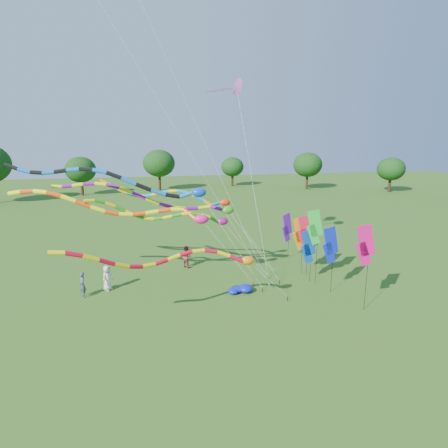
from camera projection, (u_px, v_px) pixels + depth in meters
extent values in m
plane|color=#2C5817|center=(250.00, 322.00, 20.86)|extent=(160.00, 160.00, 0.00)
cylinder|color=#382314|center=(387.00, 185.00, 65.97)|extent=(0.50, 0.50, 3.48)
ellipsoid|color=#0F390F|center=(389.00, 159.00, 64.93)|extent=(7.35, 7.35, 6.25)
cylinder|color=#382314|center=(306.00, 184.00, 69.31)|extent=(0.50, 0.50, 2.92)
ellipsoid|color=#0F390F|center=(307.00, 163.00, 68.44)|extent=(6.16, 6.16, 5.23)
cylinder|color=#382314|center=(233.00, 179.00, 74.66)|extent=(0.50, 0.50, 3.56)
ellipsoid|color=#0F390F|center=(233.00, 156.00, 73.60)|extent=(7.52, 7.52, 6.39)
cylinder|color=#382314|center=(160.00, 184.00, 71.36)|extent=(0.50, 0.50, 2.60)
ellipsoid|color=#0F390F|center=(159.00, 166.00, 70.58)|extent=(5.48, 5.48, 4.66)
cylinder|color=#382314|center=(81.00, 186.00, 66.38)|extent=(0.50, 0.50, 2.95)
ellipsoid|color=#0F390F|center=(79.00, 164.00, 65.50)|extent=(6.24, 6.24, 5.30)
cylinder|color=black|center=(287.00, 299.00, 23.51)|extent=(0.05, 0.05, 0.30)
cylinder|color=silver|center=(268.00, 279.00, 22.58)|extent=(0.02, 0.02, 4.02)
ellipsoid|color=orange|center=(248.00, 260.00, 21.67)|extent=(0.80, 0.52, 0.52)
cylinder|color=red|center=(236.00, 259.00, 21.43)|extent=(0.23, 0.23, 0.83)
cylinder|color=yellow|center=(223.00, 254.00, 21.22)|extent=(0.23, 0.23, 0.79)
cylinder|color=red|center=(211.00, 251.00, 21.01)|extent=(0.23, 0.23, 0.74)
cylinder|color=yellow|center=(198.00, 251.00, 20.79)|extent=(0.23, 0.23, 0.72)
cylinder|color=red|center=(186.00, 253.00, 20.53)|extent=(0.23, 0.23, 0.72)
cylinder|color=yellow|center=(174.00, 257.00, 20.23)|extent=(0.23, 0.23, 0.73)
cylinder|color=red|center=(161.00, 262.00, 19.88)|extent=(0.23, 0.23, 0.73)
cylinder|color=yellow|center=(149.00, 265.00, 19.45)|extent=(0.23, 0.23, 0.74)
cylinder|color=red|center=(136.00, 267.00, 18.98)|extent=(0.23, 0.23, 0.76)
cylinder|color=yellow|center=(122.00, 265.00, 18.46)|extent=(0.23, 0.23, 0.80)
cylinder|color=red|center=(107.00, 262.00, 17.94)|extent=(0.23, 0.23, 0.82)
cylinder|color=yellow|center=(91.00, 258.00, 17.45)|extent=(0.23, 0.23, 0.80)
cylinder|color=red|center=(74.00, 254.00, 17.03)|extent=(0.23, 0.23, 0.76)
cylinder|color=yellow|center=(56.00, 253.00, 16.69)|extent=(0.23, 0.23, 0.72)
cylinder|color=black|center=(253.00, 285.00, 25.66)|extent=(0.05, 0.05, 0.30)
cylinder|color=silver|center=(228.00, 252.00, 25.03)|extent=(0.02, 0.02, 5.73)
ellipsoid|color=#EA1A73|center=(201.00, 219.00, 24.43)|extent=(0.98, 0.63, 0.63)
cylinder|color=#FA430D|center=(190.00, 214.00, 24.59)|extent=(0.28, 0.28, 1.13)
cylinder|color=#FDFF0D|center=(177.00, 209.00, 24.76)|extent=(0.28, 0.28, 0.83)
cylinder|color=#FA430D|center=(165.00, 210.00, 24.72)|extent=(0.28, 0.28, 0.84)
cylinder|color=#FDFF0D|center=(152.00, 212.00, 24.64)|extent=(0.28, 0.28, 0.84)
cylinder|color=#FA430D|center=(139.00, 214.00, 24.49)|extent=(0.28, 0.28, 0.85)
cylinder|color=#FDFF0D|center=(126.00, 214.00, 24.28)|extent=(0.28, 0.28, 0.85)
cylinder|color=#FA430D|center=(112.00, 213.00, 24.02)|extent=(0.28, 0.28, 0.88)
cylinder|color=#FDFF0D|center=(98.00, 209.00, 23.74)|extent=(0.28, 0.28, 0.91)
cylinder|color=#FA430D|center=(83.00, 204.00, 23.47)|extent=(0.28, 0.28, 0.92)
cylinder|color=#FDFF0D|center=(69.00, 199.00, 23.24)|extent=(0.28, 0.28, 0.90)
cylinder|color=#FA430D|center=(54.00, 194.00, 23.10)|extent=(0.28, 0.28, 0.86)
cylinder|color=#FDFF0D|center=(40.00, 192.00, 23.05)|extent=(0.28, 0.28, 0.84)
cylinder|color=#FA430D|center=(27.00, 191.00, 23.10)|extent=(0.28, 0.28, 0.84)
cylinder|color=#FDFF0D|center=(15.00, 193.00, 23.23)|extent=(0.28, 0.28, 0.86)
cylinder|color=black|center=(279.00, 282.00, 26.18)|extent=(0.05, 0.05, 0.30)
cylinder|color=silver|center=(254.00, 246.00, 25.72)|extent=(0.02, 0.02, 6.16)
ellipsoid|color=#348F1A|center=(228.00, 210.00, 25.29)|extent=(0.86, 0.55, 0.55)
cylinder|color=#720C87|center=(217.00, 208.00, 25.56)|extent=(0.25, 0.25, 0.98)
cylinder|color=#D8D40B|center=(204.00, 207.00, 25.78)|extent=(0.25, 0.25, 0.88)
cylinder|color=#720C87|center=(192.00, 208.00, 25.70)|extent=(0.25, 0.25, 0.88)
cylinder|color=#D8D40B|center=(179.00, 208.00, 25.58)|extent=(0.25, 0.25, 0.89)
cylinder|color=#720C87|center=(166.00, 205.00, 25.41)|extent=(0.25, 0.25, 0.92)
cylinder|color=#D8D40B|center=(153.00, 201.00, 25.24)|extent=(0.25, 0.25, 0.95)
cylinder|color=#720C87|center=(139.00, 196.00, 25.09)|extent=(0.25, 0.25, 0.95)
cylinder|color=#D8D40B|center=(126.00, 190.00, 24.99)|extent=(0.25, 0.25, 0.92)
cylinder|color=#720C87|center=(113.00, 186.00, 24.99)|extent=(0.25, 0.25, 0.88)
cylinder|color=#D8D40B|center=(101.00, 184.00, 25.09)|extent=(0.25, 0.25, 0.87)
cylinder|color=#720C87|center=(89.00, 184.00, 25.27)|extent=(0.25, 0.25, 0.88)
cylinder|color=#D8D40B|center=(78.00, 185.00, 25.52)|extent=(0.25, 0.25, 0.89)
cylinder|color=#720C87|center=(68.00, 186.00, 25.80)|extent=(0.25, 0.25, 0.89)
cylinder|color=#D8D40B|center=(57.00, 186.00, 26.06)|extent=(0.25, 0.25, 0.88)
cylinder|color=black|center=(262.00, 290.00, 24.88)|extent=(0.05, 0.05, 0.30)
cylinder|color=silver|center=(232.00, 241.00, 24.18)|extent=(0.02, 0.02, 7.60)
ellipsoid|color=#0D3CB8|center=(199.00, 192.00, 23.51)|extent=(0.92, 0.59, 0.59)
cylinder|color=blue|center=(187.00, 195.00, 23.59)|extent=(0.27, 0.27, 0.92)
cylinder|color=black|center=(173.00, 196.00, 23.56)|extent=(0.27, 0.27, 0.91)
cylinder|color=blue|center=(158.00, 192.00, 23.35)|extent=(0.27, 0.27, 0.94)
cylinder|color=black|center=(144.00, 187.00, 23.14)|extent=(0.27, 0.27, 0.96)
cylinder|color=blue|center=(129.00, 181.00, 22.98)|extent=(0.27, 0.27, 0.96)
cylinder|color=black|center=(114.00, 175.00, 22.88)|extent=(0.27, 0.27, 0.93)
cylinder|color=blue|center=(100.00, 171.00, 22.87)|extent=(0.27, 0.27, 0.89)
cylinder|color=black|center=(86.00, 169.00, 22.97)|extent=(0.27, 0.27, 0.88)
cylinder|color=blue|center=(73.00, 170.00, 23.14)|extent=(0.27, 0.27, 0.89)
cylinder|color=black|center=(61.00, 171.00, 23.37)|extent=(0.27, 0.27, 0.90)
cylinder|color=blue|center=(49.00, 172.00, 23.60)|extent=(0.27, 0.27, 0.90)
cylinder|color=black|center=(37.00, 173.00, 23.81)|extent=(0.27, 0.27, 0.89)
cylinder|color=blue|center=(24.00, 171.00, 23.95)|extent=(0.27, 0.27, 0.90)
cylinder|color=black|center=(11.00, 167.00, 24.01)|extent=(0.27, 0.27, 0.93)
cylinder|color=black|center=(275.00, 273.00, 27.86)|extent=(0.05, 0.05, 0.30)
cylinder|color=silver|center=(251.00, 238.00, 27.09)|extent=(0.02, 0.02, 6.47)
ellipsoid|color=red|center=(225.00, 203.00, 26.34)|extent=(0.77, 0.50, 0.50)
cylinder|color=#0B8EC9|center=(216.00, 204.00, 26.11)|extent=(0.22, 0.22, 0.72)
cylinder|color=#FAB30D|center=(208.00, 203.00, 25.79)|extent=(0.22, 0.22, 0.70)
cylinder|color=#0B8EC9|center=(199.00, 198.00, 25.59)|extent=(0.22, 0.22, 0.68)
cylinder|color=#FAB30D|center=(190.00, 194.00, 25.47)|extent=(0.22, 0.22, 0.64)
cylinder|color=#0B8EC9|center=(182.00, 192.00, 25.45)|extent=(0.22, 0.22, 0.61)
cylinder|color=#FAB30D|center=(173.00, 191.00, 25.51)|extent=(0.22, 0.22, 0.61)
cylinder|color=#0B8EC9|center=(164.00, 192.00, 25.65)|extent=(0.22, 0.22, 0.63)
cylinder|color=#FAB30D|center=(156.00, 194.00, 25.83)|extent=(0.22, 0.22, 0.64)
cylinder|color=#0B8EC9|center=(148.00, 196.00, 26.00)|extent=(0.22, 0.22, 0.63)
cylinder|color=#FAB30D|center=(140.00, 196.00, 26.12)|extent=(0.22, 0.22, 0.61)
cylinder|color=#0B8EC9|center=(131.00, 194.00, 26.17)|extent=(0.22, 0.22, 0.62)
cylinder|color=#FAB30D|center=(123.00, 191.00, 26.13)|extent=(0.22, 0.22, 0.66)
cylinder|color=#0B8EC9|center=(114.00, 187.00, 26.00)|extent=(0.22, 0.22, 0.68)
cylinder|color=#FAB30D|center=(105.00, 182.00, 25.80)|extent=(0.22, 0.22, 0.68)
cylinder|color=black|center=(268.00, 277.00, 27.09)|extent=(0.05, 0.05, 0.30)
cylinder|color=silver|center=(246.00, 249.00, 26.26)|extent=(0.02, 0.02, 5.36)
ellipsoid|color=#980D6E|center=(222.00, 221.00, 25.46)|extent=(0.79, 0.51, 0.51)
cylinder|color=#218B12|center=(214.00, 220.00, 25.02)|extent=(0.23, 0.23, 0.92)
cylinder|color=yellow|center=(205.00, 216.00, 24.60)|extent=(0.23, 0.23, 0.65)
cylinder|color=#218B12|center=(196.00, 214.00, 24.54)|extent=(0.23, 0.23, 0.62)
cylinder|color=yellow|center=(186.00, 214.00, 24.56)|extent=(0.23, 0.23, 0.63)
cylinder|color=#218B12|center=(177.00, 215.00, 24.65)|extent=(0.23, 0.23, 0.65)
cylinder|color=yellow|center=(168.00, 217.00, 24.75)|extent=(0.23, 0.23, 0.65)
cylinder|color=#218B12|center=(158.00, 219.00, 24.83)|extent=(0.23, 0.23, 0.63)
cylinder|color=yellow|center=(149.00, 219.00, 24.85)|extent=(0.23, 0.23, 0.62)
cylinder|color=#218B12|center=(140.00, 217.00, 24.79)|extent=(0.23, 0.23, 0.64)
cylinder|color=yellow|center=(130.00, 213.00, 24.63)|extent=(0.23, 0.23, 0.68)
cylinder|color=#218B12|center=(120.00, 209.00, 24.40)|extent=(0.23, 0.23, 0.70)
cylinder|color=yellow|center=(110.00, 204.00, 24.10)|extent=(0.23, 0.23, 0.69)
cylinder|color=#218B12|center=(100.00, 202.00, 23.78)|extent=(0.23, 0.23, 0.65)
cylinder|color=yellow|center=(89.00, 201.00, 23.46)|extent=(0.23, 0.23, 0.64)
cylinder|color=black|center=(269.00, 288.00, 25.13)|extent=(0.04, 0.04, 0.30)
cylinder|color=silver|center=(199.00, 131.00, 22.34)|extent=(0.01, 0.01, 22.13)
cylinder|color=black|center=(269.00, 288.00, 25.13)|extent=(0.04, 0.04, 0.30)
cylinder|color=silver|center=(170.00, 119.00, 21.54)|extent=(0.01, 0.01, 24.91)
cylinder|color=black|center=(269.00, 288.00, 25.13)|extent=(0.04, 0.04, 0.30)
cylinder|color=silver|center=(253.00, 183.00, 25.84)|extent=(0.01, 0.01, 14.21)
cone|color=purple|center=(237.00, 86.00, 26.58)|extent=(1.42, 1.49, 1.37)
cube|color=purple|center=(227.00, 88.00, 26.47)|extent=(0.90, 0.12, 0.04)
cube|color=purple|center=(219.00, 90.00, 26.39)|extent=(0.90, 0.12, 0.04)
cube|color=purple|center=(212.00, 92.00, 26.31)|extent=(0.90, 0.12, 0.04)
cylinder|color=black|center=(302.00, 248.00, 27.75)|extent=(0.02, 0.02, 4.03)
cube|color=orange|center=(300.00, 230.00, 27.40)|extent=(1.16, 0.14, 1.93)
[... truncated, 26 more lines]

